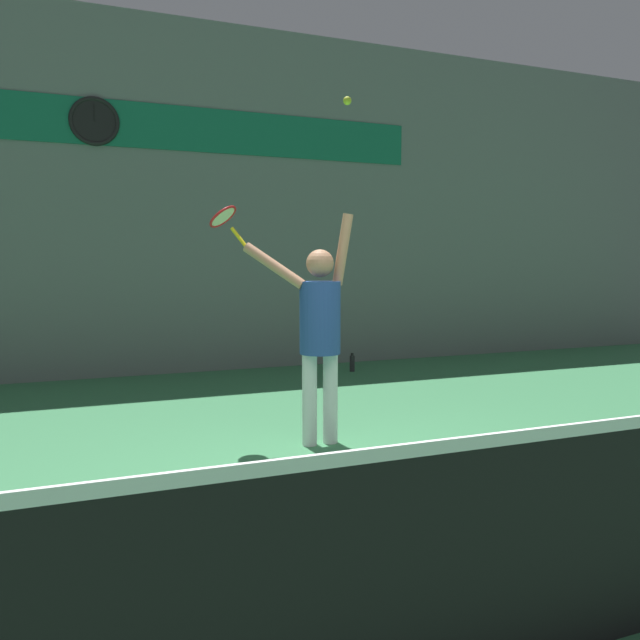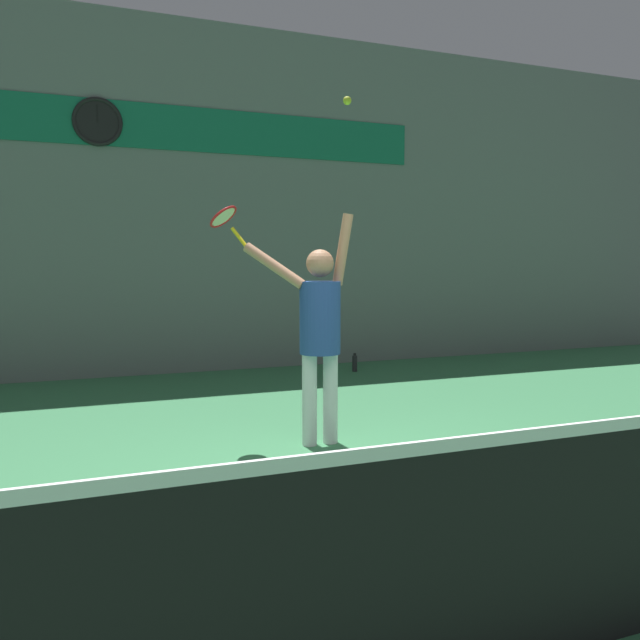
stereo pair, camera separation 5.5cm
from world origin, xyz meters
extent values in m
plane|color=#387A4C|center=(0.00, 0.00, 0.00)|extent=(18.00, 18.00, 0.00)
cube|color=slate|center=(0.00, 5.71, 2.50)|extent=(18.00, 0.10, 5.00)
cube|color=#146B4C|center=(0.00, 5.65, 3.47)|extent=(6.45, 0.02, 0.62)
cylinder|color=black|center=(-1.42, 5.63, 3.47)|extent=(0.59, 0.02, 0.59)
torus|color=black|center=(-1.42, 5.63, 3.47)|extent=(0.65, 0.06, 0.65)
cube|color=black|center=(-1.42, 5.62, 3.58)|extent=(0.02, 0.01, 0.24)
cube|color=black|center=(0.00, -1.52, 0.46)|extent=(7.18, 0.01, 0.91)
cube|color=white|center=(0.00, -1.52, 0.93)|extent=(7.18, 0.02, 0.05)
cylinder|color=white|center=(0.13, 1.61, 0.40)|extent=(0.13, 0.13, 0.80)
cylinder|color=white|center=(0.33, 1.61, 0.40)|extent=(0.13, 0.13, 0.80)
cylinder|color=#26478C|center=(0.23, 1.61, 1.12)|extent=(0.36, 0.36, 0.63)
sphere|color=tan|center=(0.23, 1.61, 1.58)|extent=(0.24, 0.24, 0.24)
cylinder|color=tan|center=(0.43, 1.57, 1.70)|extent=(0.20, 0.19, 0.62)
cylinder|color=tan|center=(-0.13, 1.77, 1.56)|extent=(0.50, 0.43, 0.40)
cylinder|color=yellow|center=(-0.39, 1.98, 1.81)|extent=(0.15, 0.13, 0.19)
torus|color=red|center=(-0.50, 2.08, 1.99)|extent=(0.36, 0.37, 0.20)
cylinder|color=beige|center=(-0.50, 2.08, 1.99)|extent=(0.30, 0.30, 0.16)
sphere|color=#CCDB2D|center=(0.42, 1.47, 2.93)|extent=(0.07, 0.07, 0.07)
cylinder|color=#262628|center=(2.02, 4.86, 0.12)|extent=(0.08, 0.08, 0.23)
cylinder|color=black|center=(2.02, 4.86, 0.25)|extent=(0.04, 0.04, 0.04)
camera|label=1|loc=(-1.74, -3.39, 1.58)|focal=35.00mm
camera|label=2|loc=(-1.69, -3.41, 1.58)|focal=35.00mm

